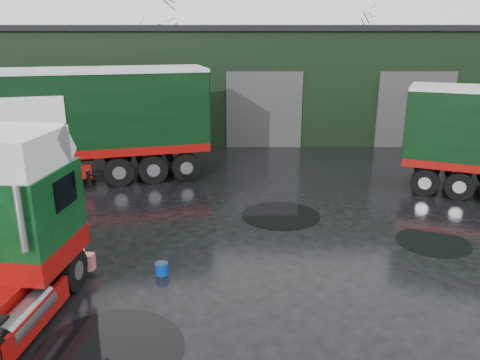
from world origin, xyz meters
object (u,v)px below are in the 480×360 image
at_px(wash_bucket, 162,269).
at_px(tree_back_b, 350,60).
at_px(warehouse, 260,78).
at_px(tree_back_a, 160,48).
at_px(trailer_left, 21,128).

relative_size(wash_bucket, tree_back_b, 0.04).
height_order(warehouse, tree_back_b, tree_back_b).
bearing_deg(tree_back_a, tree_back_b, 0.00).
xyz_separation_m(wash_bucket, tree_back_a, (-4.74, 30.16, 4.59)).
height_order(wash_bucket, tree_back_b, tree_back_b).
bearing_deg(warehouse, tree_back_b, 51.34).
xyz_separation_m(trailer_left, tree_back_a, (1.91, 22.62, 2.45)).
xyz_separation_m(trailer_left, tree_back_b, (17.91, 22.62, 1.45)).
bearing_deg(tree_back_a, wash_bucket, -81.06).
distance_m(warehouse, trailer_left, 16.07).
xyz_separation_m(tree_back_a, tree_back_b, (16.00, 0.00, -1.00)).
bearing_deg(wash_bucket, tree_back_a, 98.94).
distance_m(trailer_left, wash_bucket, 10.28).
distance_m(warehouse, tree_back_b, 12.82).
bearing_deg(tree_back_b, warehouse, -128.66).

